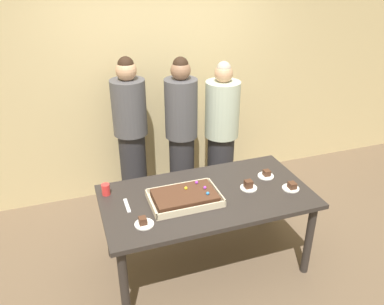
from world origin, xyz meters
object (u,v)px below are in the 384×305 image
Objects in this scene: plated_slice_far_right at (291,187)px; person_serving_front at (221,133)px; drink_cup_nearest at (106,189)px; person_striped_tie_right at (131,134)px; party_table at (207,203)px; sheet_cake at (185,197)px; cake_server_utensil at (127,205)px; plated_slice_far_left at (144,223)px; person_green_shirt_behind at (181,133)px; plated_slice_near_right at (266,175)px; plated_slice_near_left at (248,186)px.

person_serving_front is at bearing 98.06° from plated_slice_far_right.
person_striped_tie_right is (0.41, 0.93, 0.07)m from drink_cup_nearest.
party_table is 3.06× the size of sheet_cake.
sheet_cake is 0.34× the size of person_striped_tie_right.
plated_slice_far_left is at bearing -75.78° from cake_server_utensil.
person_green_shirt_behind is at bearing 39.41° from drink_cup_nearest.
plated_slice_near_left is at bearing -151.84° from plated_slice_near_right.
drink_cup_nearest is at bearing -34.16° from person_green_shirt_behind.
person_green_shirt_behind reaches higher than plated_slice_near_left.
plated_slice_far_right is at bearing -20.48° from plated_slice_near_left.
plated_slice_far_right is (0.35, -0.13, -0.01)m from plated_slice_near_left.
drink_cup_nearest is 0.06× the size of person_green_shirt_behind.
party_table is 9.00× the size of cake_server_utensil.
party_table is 1.10× the size of person_serving_front.
plated_slice_far_right is 0.75× the size of cake_server_utensil.
plated_slice_far_left is at bearing -6.60° from person_serving_front.
drink_cup_nearest is 0.06× the size of person_serving_front.
person_green_shirt_behind is 1.00× the size of person_striped_tie_right.
person_serving_front is (-0.17, 1.18, 0.05)m from plated_slice_far_right.
plated_slice_far_right is at bearing -15.96° from drink_cup_nearest.
sheet_cake reaches higher than plated_slice_far_left.
person_green_shirt_behind is at bearing 63.04° from person_striped_tie_right.
cake_server_utensil is (-1.42, 0.21, -0.02)m from plated_slice_far_right.
plated_slice_far_right is 1.62m from drink_cup_nearest.
person_green_shirt_behind is at bearing 60.83° from plated_slice_far_left.
person_serving_front reaches higher than drink_cup_nearest.
plated_slice_near_right is at bearing 9.90° from party_table.
sheet_cake is at bearing -10.45° from cake_server_utensil.
party_table is 0.40m from plated_slice_near_left.
person_green_shirt_behind reaches higher than party_table.
person_serving_front is (1.25, 0.97, 0.07)m from cake_server_utensil.
party_table is at bearing 9.56° from person_striped_tie_right.
sheet_cake is 3.92× the size of plated_slice_far_left.
party_table is at bearing 7.42° from sheet_cake.
plated_slice_far_left is 1.46m from person_striped_tie_right.
person_serving_front is (-0.06, 0.92, 0.05)m from plated_slice_near_right.
party_table is 12.00× the size of plated_slice_far_right.
person_serving_front is at bearing 46.91° from plated_slice_far_left.
person_serving_front is at bearing 28.03° from drink_cup_nearest.
plated_slice_far_left is at bearing -164.62° from plated_slice_near_right.
person_green_shirt_behind is (-0.28, 1.07, 0.10)m from plated_slice_near_left.
cake_server_utensil is at bearing 171.38° from plated_slice_far_right.
person_green_shirt_behind is at bearing 104.47° from plated_slice_near_left.
person_striped_tie_right is at bearing 108.74° from party_table.
plated_slice_far_left is 1.50× the size of drink_cup_nearest.
cake_server_utensil is 1.58m from person_serving_front.
plated_slice_far_left is 0.09× the size of person_serving_front.
plated_slice_far_right is 1.50× the size of drink_cup_nearest.
plated_slice_far_right is at bearing 3.22° from plated_slice_far_left.
plated_slice_near_left is at bearing 11.83° from plated_slice_far_left.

